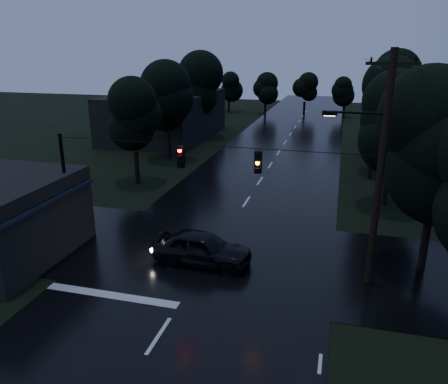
% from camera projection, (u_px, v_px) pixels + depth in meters
% --- Properties ---
extents(main_road, '(12.00, 120.00, 0.02)m').
position_uv_depth(main_road, '(270.00, 165.00, 38.78)').
color(main_road, black).
rests_on(main_road, ground).
extents(cross_street, '(60.00, 9.00, 0.02)m').
position_uv_depth(cross_street, '(213.00, 253.00, 22.29)').
color(cross_street, black).
rests_on(cross_street, ground).
extents(building_far_right, '(10.00, 14.00, 4.40)m').
position_uv_depth(building_far_right, '(436.00, 141.00, 38.30)').
color(building_far_right, black).
rests_on(building_far_right, ground).
extents(building_far_left, '(10.00, 16.00, 5.00)m').
position_uv_depth(building_far_left, '(165.00, 115.00, 50.61)').
color(building_far_left, black).
rests_on(building_far_left, ground).
extents(utility_pole_main, '(3.50, 0.30, 10.00)m').
position_uv_depth(utility_pole_main, '(378.00, 169.00, 17.88)').
color(utility_pole_main, black).
rests_on(utility_pole_main, ground).
extents(utility_pole_far, '(2.00, 0.30, 7.50)m').
position_uv_depth(utility_pole_far, '(374.00, 130.00, 33.68)').
color(utility_pole_far, black).
rests_on(utility_pole_far, ground).
extents(anchor_pole_left, '(0.18, 0.18, 6.00)m').
position_uv_depth(anchor_pole_left, '(66.00, 191.00, 22.27)').
color(anchor_pole_left, black).
rests_on(anchor_pole_left, ground).
extents(span_signals, '(15.00, 0.37, 1.12)m').
position_uv_depth(span_signals, '(218.00, 158.00, 19.57)').
color(span_signals, black).
rests_on(span_signals, ground).
extents(tree_corner_near, '(4.48, 4.48, 9.44)m').
position_uv_depth(tree_corner_near, '(440.00, 145.00, 18.84)').
color(tree_corner_near, black).
rests_on(tree_corner_near, ground).
extents(tree_left_a, '(3.92, 3.92, 8.26)m').
position_uv_depth(tree_left_a, '(134.00, 115.00, 32.01)').
color(tree_left_a, black).
rests_on(tree_left_a, ground).
extents(tree_left_b, '(4.20, 4.20, 8.85)m').
position_uv_depth(tree_left_b, '(167.00, 98.00, 39.37)').
color(tree_left_b, black).
rests_on(tree_left_b, ground).
extents(tree_left_c, '(4.48, 4.48, 9.44)m').
position_uv_depth(tree_left_c, '(196.00, 85.00, 48.57)').
color(tree_left_c, black).
rests_on(tree_left_c, ground).
extents(tree_right_a, '(4.20, 4.20, 8.85)m').
position_uv_depth(tree_right_a, '(394.00, 120.00, 27.46)').
color(tree_right_a, black).
rests_on(tree_right_a, ground).
extents(tree_right_b, '(4.48, 4.48, 9.44)m').
position_uv_depth(tree_right_b, '(393.00, 100.00, 34.52)').
color(tree_right_b, black).
rests_on(tree_right_b, ground).
extents(tree_right_c, '(4.76, 4.76, 10.03)m').
position_uv_depth(tree_right_c, '(390.00, 85.00, 43.42)').
color(tree_right_c, black).
rests_on(tree_right_c, ground).
extents(car, '(4.86, 2.13, 1.63)m').
position_uv_depth(car, '(202.00, 248.00, 20.98)').
color(car, black).
rests_on(car, ground).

